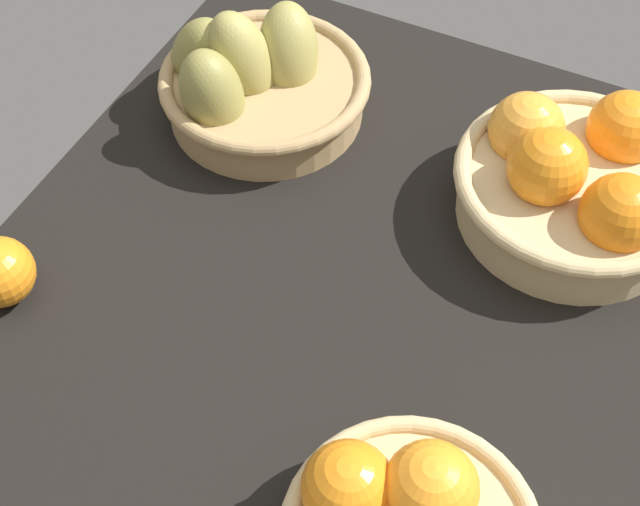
% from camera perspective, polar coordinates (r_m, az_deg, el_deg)
% --- Properties ---
extents(market_tray, '(0.84, 0.72, 0.03)m').
position_cam_1_polar(market_tray, '(0.92, 1.58, -3.67)').
color(market_tray, black).
rests_on(market_tray, ground).
extents(basket_near_right, '(0.25, 0.25, 0.12)m').
position_cam_1_polar(basket_near_right, '(0.98, 15.21, 4.19)').
color(basket_near_right, tan).
rests_on(basket_near_right, market_tray).
extents(basket_far_right_pears, '(0.23, 0.26, 0.15)m').
position_cam_1_polar(basket_far_right_pears, '(1.06, -3.99, 10.31)').
color(basket_far_right_pears, tan).
rests_on(basket_far_right_pears, market_tray).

